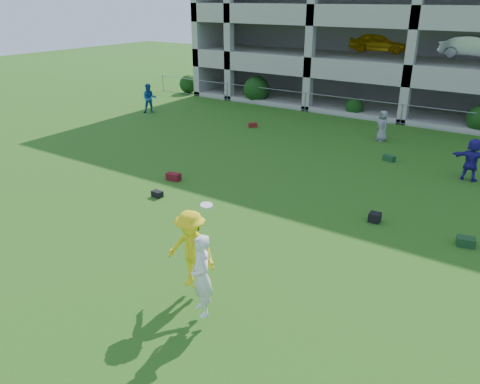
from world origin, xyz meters
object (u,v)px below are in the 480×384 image
Objects in this scene: frisbee_contest at (193,256)px; parking_garage at (451,8)px; bystander_d at (472,160)px; crate_d at (375,217)px; bystander_c at (382,126)px; bystander_a at (149,98)px.

frisbee_contest is 0.08× the size of parking_garage.
crate_d is at bearing 76.11° from bystander_d.
parking_garage is at bearing 97.82° from crate_d.
bystander_c is at bearing 92.63° from frisbee_contest.
bystander_a reaches higher than bystander_d.
bystander_c is 0.05× the size of parking_garage.
bystander_c is 9.58m from crate_d.
bystander_d reaches higher than crate_d.
bystander_a is at bearing 137.05° from frisbee_contest.
bystander_d is at bearing 2.02° from bystander_c.
bystander_a is at bearing -133.69° from parking_garage.
frisbee_contest reaches higher than bystander_a.
bystander_a is 1.06× the size of bystander_d.
crate_d is 0.15× the size of frisbee_contest.
parking_garage is at bearing -69.45° from bystander_d.
parking_garage is (-4.77, 15.87, 5.17)m from bystander_d.
frisbee_contest is (0.72, -15.65, 0.46)m from bystander_c.
bystander_a reaches higher than bystander_c.
frisbee_contest is (-2.12, -6.53, 1.08)m from crate_d.
frisbee_contest is (14.65, -13.64, 0.33)m from bystander_a.
bystander_c reaches higher than crate_d.
parking_garage is (-2.96, 21.56, 5.86)m from crate_d.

